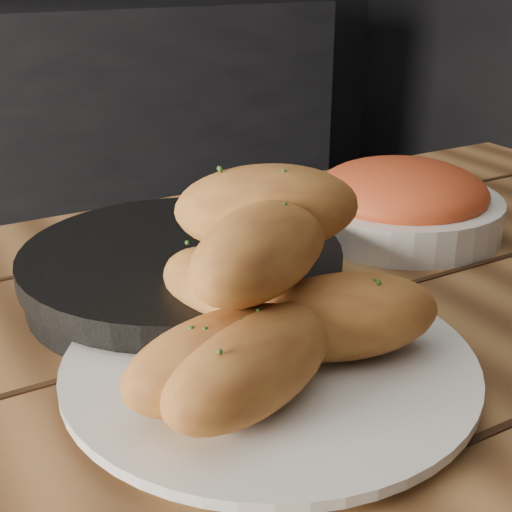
{
  "coord_description": "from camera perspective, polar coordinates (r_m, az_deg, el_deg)",
  "views": [
    {
      "loc": [
        0.05,
        -0.47,
        1.04
      ],
      "look_at": [
        0.28,
        -0.07,
        0.84
      ],
      "focal_mm": 50.0,
      "sensor_mm": 36.0,
      "label": 1
    }
  ],
  "objects": [
    {
      "name": "bowl",
      "position": [
        0.81,
        11.51,
        4.28
      ],
      "size": [
        0.22,
        0.22,
        0.08
      ],
      "color": "white",
      "rests_on": "table"
    },
    {
      "name": "skillet",
      "position": [
        0.65,
        -5.78,
        -1.1
      ],
      "size": [
        0.42,
        0.29,
        0.05
      ],
      "color": "black",
      "rests_on": "table"
    },
    {
      "name": "plate",
      "position": [
        0.53,
        1.1,
        -8.83
      ],
      "size": [
        0.3,
        0.3,
        0.02
      ],
      "color": "silver",
      "rests_on": "table"
    },
    {
      "name": "bread_rolls",
      "position": [
        0.49,
        0.65,
        -3.39
      ],
      "size": [
        0.25,
        0.23,
        0.13
      ],
      "color": "#C18335",
      "rests_on": "plate"
    }
  ]
}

